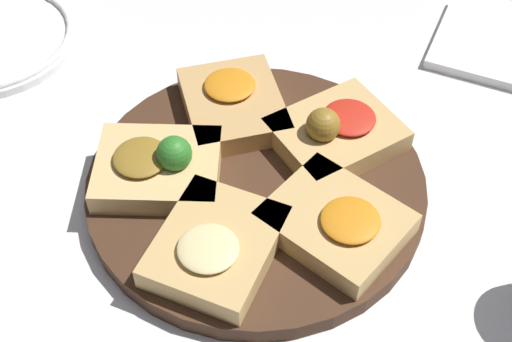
% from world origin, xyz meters
% --- Properties ---
extents(ground_plane, '(3.00, 3.00, 0.00)m').
position_xyz_m(ground_plane, '(0.00, 0.00, 0.00)').
color(ground_plane, white).
extents(serving_board, '(0.33, 0.33, 0.02)m').
position_xyz_m(serving_board, '(0.00, 0.00, 0.01)').
color(serving_board, '#422819').
rests_on(serving_board, ground_plane).
extents(focaccia_slice_0, '(0.13, 0.15, 0.05)m').
position_xyz_m(focaccia_slice_0, '(-0.03, 0.09, 0.04)').
color(focaccia_slice_0, '#DBB775').
rests_on(focaccia_slice_0, serving_board).
extents(focaccia_slice_1, '(0.12, 0.10, 0.03)m').
position_xyz_m(focaccia_slice_1, '(-0.10, 0.00, 0.03)').
color(focaccia_slice_1, tan).
rests_on(focaccia_slice_1, serving_board).
extents(focaccia_slice_2, '(0.13, 0.14, 0.03)m').
position_xyz_m(focaccia_slice_2, '(-0.03, -0.09, 0.03)').
color(focaccia_slice_2, tan).
rests_on(focaccia_slice_2, serving_board).
extents(focaccia_slice_3, '(0.15, 0.15, 0.05)m').
position_xyz_m(focaccia_slice_3, '(0.08, -0.06, 0.04)').
color(focaccia_slice_3, tan).
rests_on(focaccia_slice_3, serving_board).
extents(focaccia_slice_4, '(0.15, 0.15, 0.03)m').
position_xyz_m(focaccia_slice_4, '(0.08, 0.06, 0.03)').
color(focaccia_slice_4, tan).
rests_on(focaccia_slice_4, serving_board).
extents(napkin_stack, '(0.14, 0.12, 0.01)m').
position_xyz_m(napkin_stack, '(0.32, -0.17, 0.01)').
color(napkin_stack, white).
rests_on(napkin_stack, ground_plane).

